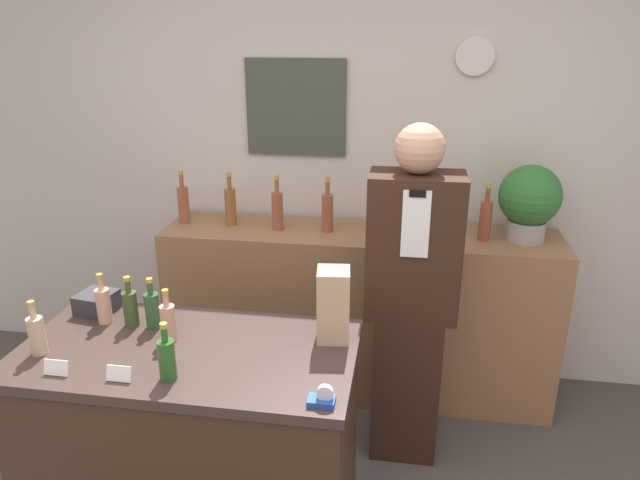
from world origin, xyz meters
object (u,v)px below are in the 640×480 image
object	(u,v)px
potted_plant	(529,200)
tape_dispenser	(323,398)
shopkeeper	(410,302)
paper_bag	(333,305)

from	to	relation	value
potted_plant	tape_dispenser	world-z (taller)	potted_plant
shopkeeper	paper_bag	world-z (taller)	shopkeeper
potted_plant	tape_dispenser	size ratio (longest dim) A/B	4.54
paper_bag	tape_dispenser	world-z (taller)	paper_bag
potted_plant	paper_bag	bearing A→B (deg)	-130.48
paper_bag	potted_plant	bearing A→B (deg)	49.52
tape_dispenser	paper_bag	bearing A→B (deg)	93.23
shopkeeper	potted_plant	world-z (taller)	shopkeeper
potted_plant	paper_bag	size ratio (longest dim) A/B	1.40
paper_bag	tape_dispenser	distance (m)	0.45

